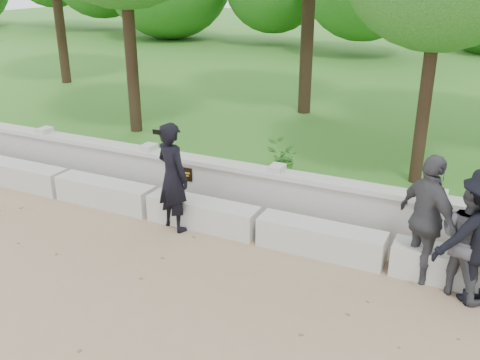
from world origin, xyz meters
name	(u,v)px	position (x,y,z in m)	size (l,w,h in m)	color
ground	(76,266)	(0.00, 0.00, 0.00)	(80.00, 80.00, 0.00)	#93765A
lawn	(345,83)	(0.00, 14.00, 0.12)	(40.00, 22.00, 0.25)	#317024
concrete_bench	(152,203)	(0.00, 1.90, 0.22)	(11.90, 0.45, 0.45)	beige
parapet_wall	(173,177)	(0.00, 2.60, 0.46)	(12.50, 0.35, 0.90)	#B8B5AE
man_main	(173,177)	(0.62, 1.66, 0.89)	(0.76, 0.70, 1.78)	black
visitor_left	(468,239)	(4.97, 1.67, 0.79)	(0.96, 0.90, 1.58)	#444449
visitor_right	(428,220)	(4.46, 1.80, 0.89)	(1.06, 1.03, 1.78)	#3F3F44
shrub_a	(53,139)	(-3.52, 3.30, 0.51)	(0.27, 0.18, 0.51)	#3C7F2B
shrub_b	(157,156)	(-0.83, 3.30, 0.51)	(0.29, 0.23, 0.52)	#3C7F2B
shrub_c	(283,158)	(1.52, 4.09, 0.59)	(0.61, 0.53, 0.68)	#3C7F2B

